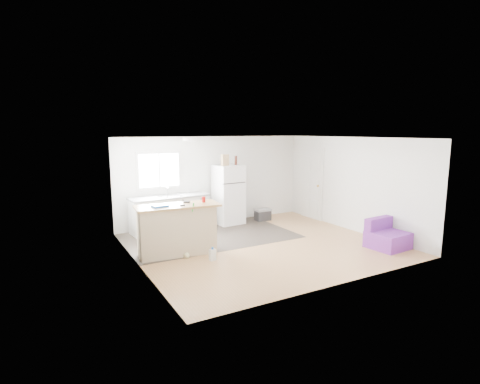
{
  "coord_description": "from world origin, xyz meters",
  "views": [
    {
      "loc": [
        -4.39,
        -6.89,
        2.56
      ],
      "look_at": [
        -0.16,
        0.7,
        1.13
      ],
      "focal_mm": 28.0,
      "sensor_mm": 36.0,
      "label": 1
    }
  ],
  "objects_px": {
    "refrigerator": "(228,195)",
    "cooler": "(263,214)",
    "purple_seat": "(386,237)",
    "bottle_left": "(236,160)",
    "cleaner_jug": "(213,255)",
    "mop": "(187,246)",
    "red_cup": "(204,199)",
    "kitchen_cabinets": "(170,213)",
    "bottle_right": "(236,160)",
    "peninsula": "(177,230)",
    "cardboard_box": "(225,160)",
    "blue_tray": "(160,206)"
  },
  "relations": [
    {
      "from": "peninsula",
      "to": "bottle_left",
      "type": "bearing_deg",
      "value": 42.61
    },
    {
      "from": "purple_seat",
      "to": "mop",
      "type": "xyz_separation_m",
      "value": [
        -4.07,
        1.53,
        0.0
      ]
    },
    {
      "from": "peninsula",
      "to": "bottle_left",
      "type": "relative_size",
      "value": 7.06
    },
    {
      "from": "kitchen_cabinets",
      "to": "red_cup",
      "type": "xyz_separation_m",
      "value": [
        0.13,
        -1.87,
        0.65
      ]
    },
    {
      "from": "cooler",
      "to": "bottle_left",
      "type": "relative_size",
      "value": 1.79
    },
    {
      "from": "cooler",
      "to": "purple_seat",
      "type": "distance_m",
      "value": 3.62
    },
    {
      "from": "purple_seat",
      "to": "cleaner_jug",
      "type": "relative_size",
      "value": 3.0
    },
    {
      "from": "kitchen_cabinets",
      "to": "refrigerator",
      "type": "distance_m",
      "value": 1.71
    },
    {
      "from": "refrigerator",
      "to": "bottle_left",
      "type": "bearing_deg",
      "value": -19.64
    },
    {
      "from": "purple_seat",
      "to": "red_cup",
      "type": "height_order",
      "value": "red_cup"
    },
    {
      "from": "cooler",
      "to": "refrigerator",
      "type": "bearing_deg",
      "value": 171.77
    },
    {
      "from": "kitchen_cabinets",
      "to": "purple_seat",
      "type": "height_order",
      "value": "kitchen_cabinets"
    },
    {
      "from": "mop",
      "to": "bottle_left",
      "type": "distance_m",
      "value": 3.4
    },
    {
      "from": "purple_seat",
      "to": "cleaner_jug",
      "type": "bearing_deg",
      "value": 159.64
    },
    {
      "from": "cooler",
      "to": "red_cup",
      "type": "bearing_deg",
      "value": -145.68
    },
    {
      "from": "mop",
      "to": "red_cup",
      "type": "bearing_deg",
      "value": -1.25
    },
    {
      "from": "peninsula",
      "to": "bottle_left",
      "type": "height_order",
      "value": "bottle_left"
    },
    {
      "from": "peninsula",
      "to": "cleaner_jug",
      "type": "height_order",
      "value": "peninsula"
    },
    {
      "from": "blue_tray",
      "to": "bottle_right",
      "type": "relative_size",
      "value": 1.2
    },
    {
      "from": "cardboard_box",
      "to": "bottle_left",
      "type": "height_order",
      "value": "cardboard_box"
    },
    {
      "from": "red_cup",
      "to": "cardboard_box",
      "type": "relative_size",
      "value": 0.4
    },
    {
      "from": "kitchen_cabinets",
      "to": "mop",
      "type": "height_order",
      "value": "kitchen_cabinets"
    },
    {
      "from": "peninsula",
      "to": "cooler",
      "type": "relative_size",
      "value": 3.93
    },
    {
      "from": "red_cup",
      "to": "bottle_left",
      "type": "distance_m",
      "value": 2.57
    },
    {
      "from": "cleaner_jug",
      "to": "red_cup",
      "type": "relative_size",
      "value": 2.28
    },
    {
      "from": "cleaner_jug",
      "to": "bottle_left",
      "type": "bearing_deg",
      "value": 46.24
    },
    {
      "from": "refrigerator",
      "to": "red_cup",
      "type": "bearing_deg",
      "value": -134.92
    },
    {
      "from": "kitchen_cabinets",
      "to": "bottle_left",
      "type": "distance_m",
      "value": 2.28
    },
    {
      "from": "cleaner_jug",
      "to": "kitchen_cabinets",
      "type": "bearing_deg",
      "value": 83.26
    },
    {
      "from": "peninsula",
      "to": "purple_seat",
      "type": "height_order",
      "value": "peninsula"
    },
    {
      "from": "purple_seat",
      "to": "bottle_right",
      "type": "xyz_separation_m",
      "value": [
        -1.83,
        3.59,
        1.52
      ]
    },
    {
      "from": "cleaner_jug",
      "to": "cooler",
      "type": "bearing_deg",
      "value": 34.58
    },
    {
      "from": "kitchen_cabinets",
      "to": "mop",
      "type": "distance_m",
      "value": 2.2
    },
    {
      "from": "refrigerator",
      "to": "cardboard_box",
      "type": "relative_size",
      "value": 5.43
    },
    {
      "from": "cooler",
      "to": "mop",
      "type": "height_order",
      "value": "mop"
    },
    {
      "from": "kitchen_cabinets",
      "to": "bottle_left",
      "type": "relative_size",
      "value": 8.33
    },
    {
      "from": "cleaner_jug",
      "to": "blue_tray",
      "type": "distance_m",
      "value": 1.43
    },
    {
      "from": "purple_seat",
      "to": "blue_tray",
      "type": "xyz_separation_m",
      "value": [
        -4.54,
        1.78,
        0.84
      ]
    },
    {
      "from": "refrigerator",
      "to": "bottle_left",
      "type": "xyz_separation_m",
      "value": [
        0.2,
        -0.05,
        0.94
      ]
    },
    {
      "from": "red_cup",
      "to": "bottle_right",
      "type": "xyz_separation_m",
      "value": [
        1.74,
        1.78,
        0.64
      ]
    },
    {
      "from": "cleaner_jug",
      "to": "bottle_left",
      "type": "height_order",
      "value": "bottle_left"
    },
    {
      "from": "refrigerator",
      "to": "cooler",
      "type": "distance_m",
      "value": 1.22
    },
    {
      "from": "mop",
      "to": "kitchen_cabinets",
      "type": "bearing_deg",
      "value": 49.48
    },
    {
      "from": "peninsula",
      "to": "mop",
      "type": "distance_m",
      "value": 0.43
    },
    {
      "from": "mop",
      "to": "bottle_left",
      "type": "bearing_deg",
      "value": 11.81
    },
    {
      "from": "bottle_left",
      "to": "red_cup",
      "type": "bearing_deg",
      "value": -134.36
    },
    {
      "from": "kitchen_cabinets",
      "to": "red_cup",
      "type": "distance_m",
      "value": 1.99
    },
    {
      "from": "bottle_left",
      "to": "bottle_right",
      "type": "distance_m",
      "value": 0.0
    },
    {
      "from": "cooler",
      "to": "bottle_left",
      "type": "bearing_deg",
      "value": 173.08
    },
    {
      "from": "refrigerator",
      "to": "mop",
      "type": "distance_m",
      "value": 3.0
    }
  ]
}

